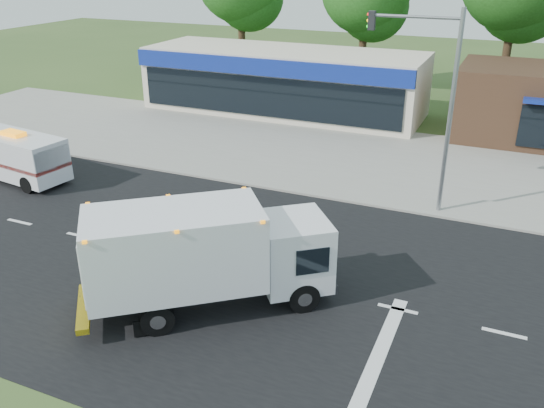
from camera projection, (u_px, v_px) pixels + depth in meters
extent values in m
plane|color=#385123|center=(304.00, 288.00, 18.32)|extent=(120.00, 120.00, 0.00)
cube|color=black|center=(304.00, 288.00, 18.32)|extent=(60.00, 14.00, 0.02)
cube|color=gray|center=(370.00, 194.00, 25.16)|extent=(60.00, 2.40, 0.12)
cube|color=gray|center=(399.00, 155.00, 30.04)|extent=(60.00, 9.00, 0.02)
cube|color=silver|center=(20.00, 222.00, 22.70)|extent=(1.20, 0.15, 0.01)
cube|color=silver|center=(80.00, 236.00, 21.60)|extent=(1.20, 0.15, 0.01)
cube|color=silver|center=(147.00, 251.00, 20.51)|extent=(1.20, 0.15, 0.01)
cube|color=silver|center=(221.00, 268.00, 19.41)|extent=(1.20, 0.15, 0.01)
cube|color=silver|center=(304.00, 287.00, 18.31)|extent=(1.20, 0.15, 0.01)
cube|color=silver|center=(398.00, 309.00, 17.21)|extent=(1.20, 0.15, 0.01)
cube|color=silver|center=(504.00, 333.00, 16.12)|extent=(1.20, 0.15, 0.01)
cube|color=silver|center=(372.00, 370.00, 14.70)|extent=(0.40, 7.00, 0.01)
cube|color=black|center=(178.00, 291.00, 16.88)|extent=(4.51, 3.84, 0.35)
cube|color=white|center=(293.00, 251.00, 17.35)|extent=(2.88, 2.90, 2.08)
cube|color=black|center=(323.00, 242.00, 17.49)|extent=(1.28, 1.57, 0.89)
cube|color=white|center=(175.00, 249.00, 16.32)|extent=(5.37, 4.93, 2.33)
cube|color=silver|center=(84.00, 262.00, 15.77)|extent=(1.27, 1.60, 1.88)
cube|color=yellow|center=(84.00, 308.00, 16.33)|extent=(1.74, 2.08, 0.18)
cube|color=orange|center=(172.00, 213.00, 15.86)|extent=(5.23, 4.84, 0.08)
cylinder|color=black|center=(286.00, 266.00, 18.63)|extent=(0.93, 0.82, 0.95)
cylinder|color=black|center=(304.00, 297.00, 16.96)|extent=(0.93, 0.82, 0.95)
cylinder|color=black|center=(153.00, 283.00, 17.69)|extent=(0.93, 0.82, 0.95)
cylinder|color=black|center=(157.00, 320.00, 15.94)|extent=(0.93, 0.82, 0.95)
imported|color=tan|center=(117.00, 230.00, 20.26)|extent=(0.71, 0.66, 1.63)
sphere|color=white|center=(114.00, 210.00, 19.94)|extent=(0.28, 0.28, 0.28)
cube|color=white|center=(17.00, 155.00, 26.42)|extent=(5.20, 2.58, 1.92)
cube|color=black|center=(47.00, 157.00, 25.30)|extent=(1.01, 1.91, 0.96)
cube|color=orange|center=(13.00, 133.00, 25.99)|extent=(1.22, 0.73, 0.19)
cube|color=#B5170C|center=(18.00, 159.00, 26.50)|extent=(5.20, 2.58, 0.17)
cylinder|color=black|center=(59.00, 173.00, 26.65)|extent=(0.79, 0.34, 0.77)
cylinder|color=black|center=(27.00, 185.00, 25.30)|extent=(0.79, 0.34, 0.77)
cylinder|color=black|center=(14.00, 161.00, 28.20)|extent=(0.79, 0.34, 0.77)
cube|color=beige|center=(284.00, 81.00, 37.55)|extent=(18.00, 6.00, 4.00)
cube|color=navy|center=(265.00, 67.00, 34.43)|extent=(18.00, 0.30, 1.00)
cube|color=black|center=(265.00, 97.00, 35.16)|extent=(17.00, 0.12, 2.40)
cylinder|color=gray|center=(450.00, 117.00, 21.97)|extent=(0.18, 0.18, 8.00)
cylinder|color=gray|center=(415.00, 17.00, 21.13)|extent=(3.40, 0.12, 0.12)
cube|color=black|center=(372.00, 20.00, 21.79)|extent=(0.25, 0.25, 0.70)
cylinder|color=#332114|center=(242.00, 34.00, 46.14)|extent=(0.56, 0.56, 7.35)
cylinder|color=#332114|center=(363.00, 44.00, 42.58)|extent=(0.56, 0.56, 6.86)
sphere|color=#1D4D16|center=(374.00, 6.00, 41.74)|extent=(5.10, 5.10, 5.10)
cylinder|color=#332114|center=(508.00, 46.00, 38.72)|extent=(0.56, 0.56, 7.84)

